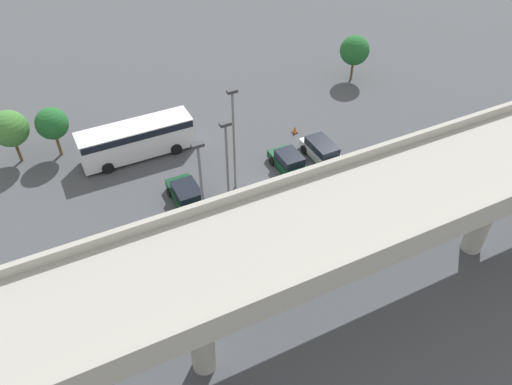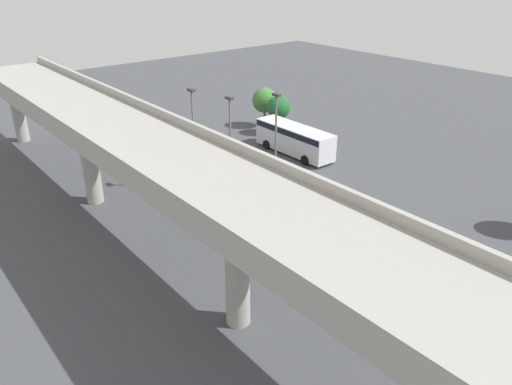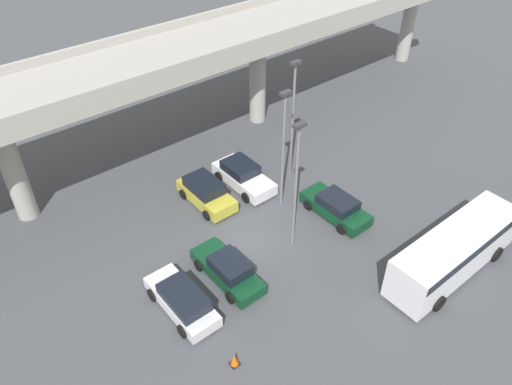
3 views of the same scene
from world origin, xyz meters
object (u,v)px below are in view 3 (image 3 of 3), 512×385
object	(u,v)px
parked_car_1	(228,270)
lamp_post_near_aisle	(293,114)
parked_car_2	(206,193)
parked_car_3	(243,176)
parked_car_4	(336,207)
shuttle_bus	(455,249)
lamp_post_mid_lot	(296,178)
lamp_post_by_overpass	(283,143)
traffic_cone	(234,360)
parked_car_0	(182,300)

from	to	relation	value
parked_car_1	lamp_post_near_aisle	xyz separation A→B (m)	(8.82, 4.74, 4.24)
parked_car_2	parked_car_3	size ratio (longest dim) A/B	0.91
parked_car_3	parked_car_4	size ratio (longest dim) A/B	1.02
lamp_post_near_aisle	parked_car_3	bearing A→B (deg)	156.34
parked_car_4	lamp_post_near_aisle	size ratio (longest dim) A/B	0.55
shuttle_bus	lamp_post_mid_lot	world-z (taller)	lamp_post_mid_lot
lamp_post_by_overpass	traffic_cone	distance (m)	12.63
parked_car_3	shuttle_bus	size ratio (longest dim) A/B	0.53
parked_car_0	traffic_cone	world-z (taller)	parked_car_0
parked_car_4	traffic_cone	distance (m)	12.06
lamp_post_near_aisle	lamp_post_mid_lot	distance (m)	6.50
parked_car_0	lamp_post_near_aisle	size ratio (longest dim) A/B	0.55
lamp_post_mid_lot	parked_car_4	bearing A→B (deg)	2.15
lamp_post_by_overpass	parked_car_0	bearing A→B (deg)	-161.64
lamp_post_near_aisle	traffic_cone	world-z (taller)	lamp_post_near_aisle
parked_car_4	lamp_post_by_overpass	xyz separation A→B (m)	(-1.91, 2.94, 4.02)
shuttle_bus	parked_car_2	bearing A→B (deg)	-62.38
parked_car_4	lamp_post_by_overpass	size ratio (longest dim) A/B	0.58
parked_car_3	shuttle_bus	bearing A→B (deg)	16.80
lamp_post_mid_lot	parked_car_0	bearing A→B (deg)	-179.64
parked_car_0	lamp_post_mid_lot	size ratio (longest dim) A/B	0.58
shuttle_bus	lamp_post_mid_lot	distance (m)	9.33
parked_car_0	parked_car_1	xyz separation A→B (m)	(3.03, 0.22, -0.03)
parked_car_0	shuttle_bus	distance (m)	14.65
lamp_post_mid_lot	traffic_cone	size ratio (longest dim) A/B	11.61
parked_car_3	lamp_post_mid_lot	distance (m)	7.51
parked_car_3	traffic_cone	size ratio (longest dim) A/B	6.76
parked_car_1	parked_car_3	distance (m)	8.38
parked_car_0	parked_car_1	size ratio (longest dim) A/B	1.00
lamp_post_mid_lot	lamp_post_near_aisle	bearing A→B (deg)	49.06
parked_car_4	lamp_post_mid_lot	distance (m)	5.54
parked_car_3	traffic_cone	world-z (taller)	parked_car_3
parked_car_2	traffic_cone	bearing A→B (deg)	-28.57
parked_car_0	parked_car_2	size ratio (longest dim) A/B	1.08
parked_car_4	lamp_post_mid_lot	xyz separation A→B (m)	(-3.75, -0.14, 4.08)
parked_car_0	lamp_post_by_overpass	xyz separation A→B (m)	(9.44, 3.13, 3.98)
parked_car_3	lamp_post_mid_lot	world-z (taller)	lamp_post_mid_lot
parked_car_2	parked_car_1	bearing A→B (deg)	-24.65
parked_car_4	traffic_cone	size ratio (longest dim) A/B	6.61
parked_car_4	shuttle_bus	world-z (taller)	shuttle_bus
parked_car_3	lamp_post_near_aisle	world-z (taller)	lamp_post_near_aisle
parked_car_3	parked_car_4	bearing A→B (deg)	22.64
parked_car_4	shuttle_bus	bearing A→B (deg)	-168.44
parked_car_2	lamp_post_near_aisle	distance (m)	7.43
parked_car_3	parked_car_2	bearing A→B (deg)	-90.87
parked_car_2	lamp_post_mid_lot	world-z (taller)	lamp_post_mid_lot
traffic_cone	parked_car_2	bearing A→B (deg)	61.43
parked_car_2	traffic_cone	size ratio (longest dim) A/B	6.17
shuttle_bus	lamp_post_near_aisle	bearing A→B (deg)	-85.36
lamp_post_mid_lot	traffic_cone	distance (m)	9.66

